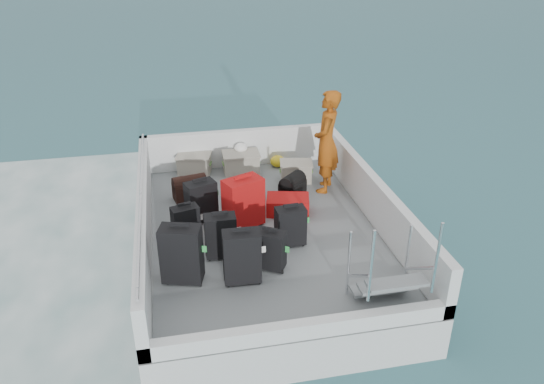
{
  "coord_description": "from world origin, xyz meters",
  "views": [
    {
      "loc": [
        -1.26,
        -6.83,
        4.72
      ],
      "look_at": [
        0.23,
        0.42,
        1.0
      ],
      "focal_mm": 35.0,
      "sensor_mm": 36.0,
      "label": 1
    }
  ],
  "objects_px": {
    "crate_1": "(241,164)",
    "crate_2": "(241,162)",
    "passenger": "(327,142)",
    "suitcase_1": "(186,225)",
    "suitcase_8": "(288,205)",
    "suitcase_7": "(290,227)",
    "suitcase_5": "(243,203)",
    "suitcase_6": "(270,250)",
    "suitcase_0": "(182,255)",
    "crate_3": "(296,172)",
    "suitcase_4": "(221,236)",
    "suitcase_2": "(201,202)",
    "suitcase_3": "(242,257)",
    "crate_0": "(194,165)"
  },
  "relations": [
    {
      "from": "suitcase_3",
      "to": "passenger",
      "type": "distance_m",
      "value": 3.01
    },
    {
      "from": "suitcase_8",
      "to": "crate_1",
      "type": "bearing_deg",
      "value": 30.77
    },
    {
      "from": "suitcase_6",
      "to": "passenger",
      "type": "relative_size",
      "value": 0.32
    },
    {
      "from": "suitcase_0",
      "to": "suitcase_4",
      "type": "height_order",
      "value": "suitcase_0"
    },
    {
      "from": "crate_0",
      "to": "passenger",
      "type": "xyz_separation_m",
      "value": [
        2.16,
        -1.11,
        0.7
      ]
    },
    {
      "from": "crate_1",
      "to": "crate_3",
      "type": "xyz_separation_m",
      "value": [
        0.92,
        -0.49,
        -0.03
      ]
    },
    {
      "from": "suitcase_6",
      "to": "crate_0",
      "type": "xyz_separation_m",
      "value": [
        -0.76,
        3.25,
        -0.1
      ]
    },
    {
      "from": "suitcase_0",
      "to": "crate_2",
      "type": "height_order",
      "value": "suitcase_0"
    },
    {
      "from": "suitcase_0",
      "to": "suitcase_1",
      "type": "height_order",
      "value": "suitcase_0"
    },
    {
      "from": "suitcase_0",
      "to": "crate_1",
      "type": "height_order",
      "value": "suitcase_0"
    },
    {
      "from": "suitcase_5",
      "to": "suitcase_8",
      "type": "relative_size",
      "value": 1.17
    },
    {
      "from": "suitcase_3",
      "to": "suitcase_5",
      "type": "bearing_deg",
      "value": 82.85
    },
    {
      "from": "suitcase_0",
      "to": "suitcase_8",
      "type": "height_order",
      "value": "suitcase_0"
    },
    {
      "from": "suitcase_7",
      "to": "crate_1",
      "type": "relative_size",
      "value": 0.94
    },
    {
      "from": "suitcase_2",
      "to": "crate_1",
      "type": "bearing_deg",
      "value": 42.34
    },
    {
      "from": "suitcase_1",
      "to": "suitcase_2",
      "type": "distance_m",
      "value": 0.65
    },
    {
      "from": "suitcase_4",
      "to": "crate_3",
      "type": "distance_m",
      "value": 2.7
    },
    {
      "from": "suitcase_0",
      "to": "suitcase_5",
      "type": "distance_m",
      "value": 1.57
    },
    {
      "from": "suitcase_7",
      "to": "crate_0",
      "type": "relative_size",
      "value": 1.03
    },
    {
      "from": "suitcase_1",
      "to": "passenger",
      "type": "height_order",
      "value": "passenger"
    },
    {
      "from": "suitcase_7",
      "to": "passenger",
      "type": "xyz_separation_m",
      "value": [
        1.0,
        1.63,
        0.58
      ]
    },
    {
      "from": "suitcase_1",
      "to": "crate_1",
      "type": "bearing_deg",
      "value": 47.87
    },
    {
      "from": "suitcase_2",
      "to": "suitcase_6",
      "type": "relative_size",
      "value": 1.18
    },
    {
      "from": "suitcase_2",
      "to": "passenger",
      "type": "relative_size",
      "value": 0.37
    },
    {
      "from": "suitcase_7",
      "to": "crate_2",
      "type": "bearing_deg",
      "value": 92.45
    },
    {
      "from": "suitcase_8",
      "to": "crate_3",
      "type": "xyz_separation_m",
      "value": [
        0.42,
        1.12,
        0.03
      ]
    },
    {
      "from": "suitcase_2",
      "to": "crate_2",
      "type": "height_order",
      "value": "suitcase_2"
    },
    {
      "from": "suitcase_3",
      "to": "suitcase_6",
      "type": "bearing_deg",
      "value": 29.83
    },
    {
      "from": "suitcase_5",
      "to": "suitcase_8",
      "type": "height_order",
      "value": "suitcase_5"
    },
    {
      "from": "suitcase_2",
      "to": "crate_2",
      "type": "relative_size",
      "value": 1.23
    },
    {
      "from": "suitcase_3",
      "to": "suitcase_6",
      "type": "distance_m",
      "value": 0.46
    },
    {
      "from": "suitcase_0",
      "to": "passenger",
      "type": "xyz_separation_m",
      "value": [
        2.55,
        2.2,
        0.48
      ]
    },
    {
      "from": "suitcase_4",
      "to": "suitcase_8",
      "type": "height_order",
      "value": "suitcase_4"
    },
    {
      "from": "crate_2",
      "to": "suitcase_4",
      "type": "bearing_deg",
      "value": -104.12
    },
    {
      "from": "passenger",
      "to": "suitcase_1",
      "type": "bearing_deg",
      "value": -37.42
    },
    {
      "from": "suitcase_0",
      "to": "suitcase_4",
      "type": "bearing_deg",
      "value": 56.26
    },
    {
      "from": "suitcase_8",
      "to": "crate_2",
      "type": "relative_size",
      "value": 1.26
    },
    {
      "from": "suitcase_5",
      "to": "crate_2",
      "type": "xyz_separation_m",
      "value": [
        0.28,
        2.07,
        -0.23
      ]
    },
    {
      "from": "suitcase_2",
      "to": "suitcase_8",
      "type": "distance_m",
      "value": 1.38
    },
    {
      "from": "suitcase_5",
      "to": "suitcase_7",
      "type": "distance_m",
      "value": 0.88
    },
    {
      "from": "suitcase_5",
      "to": "crate_3",
      "type": "distance_m",
      "value": 1.84
    },
    {
      "from": "crate_1",
      "to": "crate_2",
      "type": "xyz_separation_m",
      "value": [
        0.03,
        0.18,
        -0.03
      ]
    },
    {
      "from": "suitcase_3",
      "to": "crate_3",
      "type": "height_order",
      "value": "suitcase_3"
    },
    {
      "from": "suitcase_1",
      "to": "suitcase_0",
      "type": "bearing_deg",
      "value": -111.16
    },
    {
      "from": "suitcase_4",
      "to": "crate_3",
      "type": "relative_size",
      "value": 1.18
    },
    {
      "from": "crate_1",
      "to": "crate_2",
      "type": "bearing_deg",
      "value": 81.19
    },
    {
      "from": "suitcase_0",
      "to": "suitcase_4",
      "type": "distance_m",
      "value": 0.72
    },
    {
      "from": "passenger",
      "to": "crate_1",
      "type": "bearing_deg",
      "value": -99.98
    },
    {
      "from": "suitcase_6",
      "to": "suitcase_8",
      "type": "height_order",
      "value": "suitcase_6"
    },
    {
      "from": "suitcase_2",
      "to": "suitcase_4",
      "type": "height_order",
      "value": "suitcase_2"
    }
  ]
}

